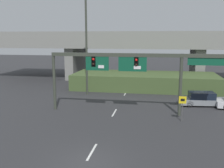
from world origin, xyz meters
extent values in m
plane|color=#2D2D30|center=(0.00, 0.00, 0.00)|extent=(160.00, 160.00, 0.00)
cube|color=silver|center=(0.00, 1.23, 0.00)|extent=(0.14, 2.40, 0.01)
cube|color=silver|center=(0.00, 9.70, 0.00)|extent=(0.14, 2.40, 0.01)
cube|color=silver|center=(0.00, 18.17, 0.00)|extent=(0.14, 2.40, 0.01)
cube|color=silver|center=(0.00, 26.64, 0.00)|extent=(0.14, 2.40, 0.01)
cube|color=silver|center=(0.00, 35.11, 0.00)|extent=(0.14, 2.40, 0.01)
cylinder|color=#383D33|center=(-5.85, 9.93, 2.74)|extent=(0.28, 0.28, 5.49)
cylinder|color=#383D33|center=(5.85, 9.93, 2.74)|extent=(0.28, 0.28, 5.49)
cube|color=#383D33|center=(1.96, 9.93, 5.33)|extent=(15.62, 0.32, 0.32)
cube|color=black|center=(-1.95, 9.93, 4.69)|extent=(0.40, 0.28, 0.95)
sphere|color=red|center=(-1.95, 9.76, 4.91)|extent=(0.22, 0.22, 0.22)
sphere|color=black|center=(-1.95, 9.76, 4.48)|extent=(0.22, 0.22, 0.22)
cube|color=black|center=(1.95, 9.93, 4.69)|extent=(0.40, 0.28, 0.95)
sphere|color=red|center=(1.95, 9.76, 4.91)|extent=(0.22, 0.22, 0.22)
sphere|color=black|center=(1.95, 9.76, 4.48)|extent=(0.22, 0.22, 0.22)
cube|color=#0F4C33|center=(-1.61, 9.83, 4.54)|extent=(2.14, 0.08, 1.27)
cube|color=white|center=(-1.24, 9.78, 4.25)|extent=(0.54, 0.03, 0.28)
cube|color=#0F4C33|center=(1.61, 9.83, 4.53)|extent=(2.52, 0.08, 1.28)
cube|color=white|center=(2.05, 9.78, 4.24)|extent=(0.63, 0.03, 0.28)
cube|color=#0F4C33|center=(8.01, 9.87, 4.85)|extent=(3.32, 0.07, 0.64)
cylinder|color=#4C4C4C|center=(5.92, 8.19, 1.10)|extent=(0.08, 0.08, 2.19)
cube|color=yellow|center=(5.92, 8.15, 1.84)|extent=(0.60, 0.03, 0.60)
cube|color=black|center=(5.92, 8.13, 1.84)|extent=(0.33, 0.01, 0.21)
cylinder|color=#383D33|center=(-4.51, 16.84, 7.47)|extent=(0.24, 0.24, 14.94)
cube|color=gray|center=(0.00, 29.87, 5.98)|extent=(47.02, 9.43, 1.67)
cube|color=gray|center=(0.00, 25.36, 7.27)|extent=(47.02, 0.40, 0.90)
cube|color=gray|center=(-9.99, 29.87, 2.57)|extent=(1.40, 7.54, 5.14)
cube|color=gray|center=(9.99, 29.87, 2.57)|extent=(1.40, 7.54, 5.14)
cube|color=#42562D|center=(2.16, 21.82, 1.01)|extent=(19.05, 7.04, 2.03)
cube|color=gray|center=(8.54, 13.83, 0.44)|extent=(4.92, 2.20, 0.56)
cube|color=black|center=(8.35, 13.81, 1.05)|extent=(2.62, 1.81, 0.66)
cylinder|color=black|center=(9.94, 14.74, 0.32)|extent=(0.66, 0.28, 0.64)
cylinder|color=black|center=(10.09, 13.21, 0.32)|extent=(0.66, 0.28, 0.64)
cylinder|color=black|center=(6.99, 14.45, 0.32)|extent=(0.66, 0.28, 0.64)
cylinder|color=black|center=(7.14, 12.93, 0.32)|extent=(0.66, 0.28, 0.64)
cylinder|color=black|center=(10.55, 13.97, 0.32)|extent=(0.65, 0.26, 0.64)
camera|label=1|loc=(3.77, -13.36, 6.95)|focal=42.00mm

